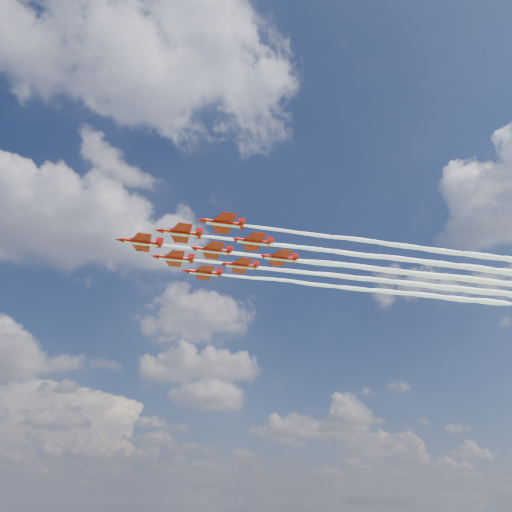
% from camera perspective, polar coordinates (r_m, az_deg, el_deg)
% --- Properties ---
extents(jet_lead, '(99.80, 9.96, 2.91)m').
position_cam_1_polar(jet_lead, '(136.31, 6.60, -0.66)').
color(jet_lead, '#A80F09').
extents(jet_row2_port, '(99.80, 9.96, 2.91)m').
position_cam_1_polar(jet_row2_port, '(133.69, 11.32, 0.24)').
color(jet_row2_port, '#A80F09').
extents(jet_row2_starb, '(99.80, 9.96, 2.91)m').
position_cam_1_polar(jet_row2_starb, '(145.60, 8.95, -2.23)').
color(jet_row2_starb, '#A80F09').
extents(jet_row3_port, '(99.80, 9.96, 2.91)m').
position_cam_1_polar(jet_row3_port, '(132.05, 16.19, 1.16)').
color(jet_row3_port, '#A80F09').
extents(jet_row3_centre, '(99.80, 9.96, 2.91)m').
position_cam_1_polar(jet_row3_centre, '(143.35, 13.40, -1.42)').
color(jet_row3_centre, '#A80F09').
extents(jet_row3_starb, '(99.80, 9.96, 2.91)m').
position_cam_1_polar(jet_row3_starb, '(155.20, 11.02, -3.61)').
color(jet_row3_starb, '#A80F09').
extents(jet_row4_port, '(99.80, 9.96, 2.91)m').
position_cam_1_polar(jet_row4_port, '(142.03, 17.95, -0.58)').
color(jet_row4_port, '#A80F09').
extents(jet_row4_starb, '(99.80, 9.96, 2.91)m').
position_cam_1_polar(jet_row4_starb, '(153.29, 15.21, -2.86)').
color(jet_row4_starb, '#A80F09').
extents(jet_tail, '(99.80, 9.96, 2.91)m').
position_cam_1_polar(jet_tail, '(152.24, 19.48, -2.08)').
color(jet_tail, '#A80F09').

